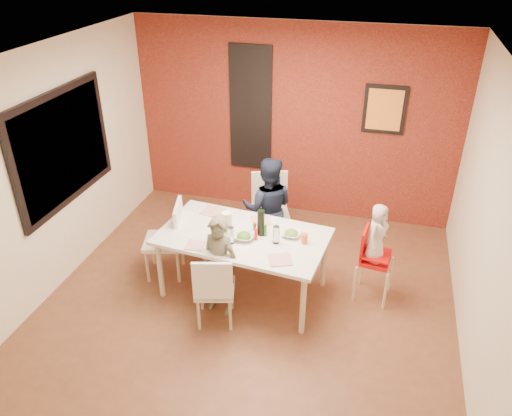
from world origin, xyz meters
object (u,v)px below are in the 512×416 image
(chair_far, at_px, (270,207))
(child_far, at_px, (268,208))
(toddler, at_px, (377,233))
(wine_bottle, at_px, (261,223))
(chair_left, at_px, (170,236))
(dining_table, at_px, (243,240))
(child_near, at_px, (219,266))
(high_chair, at_px, (372,257))
(paper_towel_roll, at_px, (227,223))
(chair_near, at_px, (214,288))

(chair_far, bearing_deg, child_far, -102.90)
(toddler, relative_size, wine_bottle, 2.22)
(chair_far, bearing_deg, chair_left, -155.87)
(child_far, bearing_deg, dining_table, 74.55)
(dining_table, distance_m, child_near, 0.43)
(high_chair, bearing_deg, chair_left, 101.68)
(paper_towel_roll, bearing_deg, wine_bottle, 11.01)
(chair_far, bearing_deg, high_chair, -49.49)
(chair_left, xyz_separation_m, wine_bottle, (1.11, -0.04, 0.38))
(chair_far, distance_m, toddler, 1.59)
(high_chair, height_order, child_near, child_near)
(wine_bottle, bearing_deg, chair_far, 97.80)
(child_far, height_order, paper_towel_roll, child_far)
(wine_bottle, bearing_deg, high_chair, 10.67)
(chair_near, relative_size, high_chair, 0.99)
(chair_near, xyz_separation_m, child_far, (0.21, 1.43, 0.19))
(chair_left, distance_m, child_far, 1.24)
(dining_table, distance_m, chair_left, 0.94)
(high_chair, height_order, toddler, toddler)
(chair_near, distance_m, wine_bottle, 0.87)
(dining_table, relative_size, child_far, 1.43)
(chair_near, relative_size, child_far, 0.65)
(chair_far, height_order, child_near, child_near)
(chair_near, height_order, chair_left, chair_left)
(chair_left, bearing_deg, dining_table, 69.15)
(wine_bottle, bearing_deg, dining_table, -161.97)
(dining_table, bearing_deg, child_far, 84.08)
(wine_bottle, bearing_deg, paper_towel_roll, -168.99)
(dining_table, relative_size, paper_towel_roll, 7.38)
(child_near, distance_m, toddler, 1.73)
(chair_far, distance_m, child_far, 0.27)
(toddler, bearing_deg, chair_left, 116.12)
(child_near, bearing_deg, high_chair, 37.15)
(toddler, height_order, paper_towel_roll, toddler)
(chair_near, distance_m, chair_left, 1.08)
(chair_near, height_order, chair_far, chair_far)
(paper_towel_roll, bearing_deg, child_near, -85.18)
(chair_far, height_order, toddler, toddler)
(child_near, distance_m, paper_towel_roll, 0.49)
(dining_table, height_order, toddler, toddler)
(dining_table, height_order, chair_near, chair_near)
(dining_table, height_order, child_far, child_far)
(chair_near, bearing_deg, toddler, -164.33)
(child_near, bearing_deg, paper_towel_roll, 108.19)
(chair_left, distance_m, wine_bottle, 1.18)
(chair_near, distance_m, high_chair, 1.78)
(child_near, xyz_separation_m, wine_bottle, (0.33, 0.45, 0.33))
(child_near, bearing_deg, chair_near, -71.79)
(dining_table, height_order, paper_towel_roll, paper_towel_roll)
(child_near, bearing_deg, wine_bottle, 67.01)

